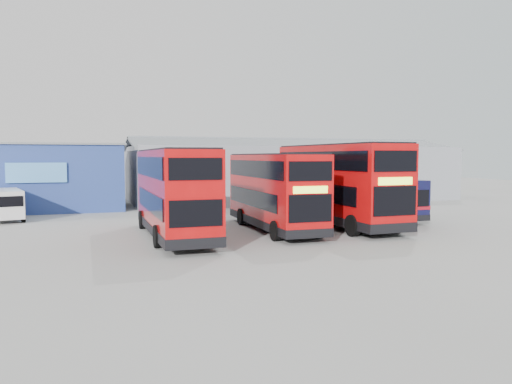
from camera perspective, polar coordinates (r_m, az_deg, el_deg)
name	(u,v)px	position (r m, az deg, el deg)	size (l,w,h in m)	color
ground_plane	(302,234)	(26.86, 5.26, -4.79)	(120.00, 120.00, 0.00)	gray
office_block	(41,176)	(42.23, -23.35, 1.64)	(12.30, 8.32, 5.12)	navy
maintenance_shed	(291,172)	(48.09, 4.00, 2.25)	(30.50, 12.00, 5.89)	gray
double_decker_left	(174,194)	(25.68, -9.36, -0.20)	(2.80, 10.69, 4.51)	#B50A0B
double_decker_centre	(274,192)	(27.94, 2.05, -0.02)	(2.83, 10.23, 4.29)	#B50A0B
double_decker_right	(337,185)	(30.18, 9.29, 0.76)	(3.05, 11.52, 4.85)	#B50A0B
single_decker_blue	(368,197)	(34.85, 12.68, -0.61)	(2.55, 10.01, 2.70)	#0B1133
panel_van	(5,203)	(35.90, -26.76, -1.17)	(2.74, 4.86, 2.00)	silver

